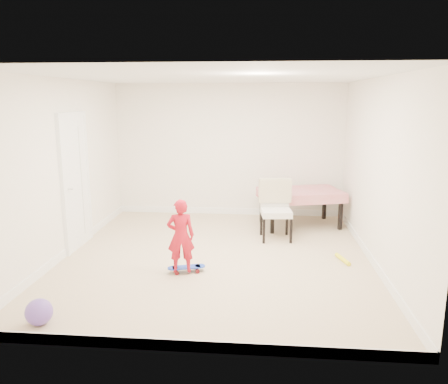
# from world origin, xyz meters

# --- Properties ---
(ground) EXTENTS (5.00, 5.00, 0.00)m
(ground) POSITION_xyz_m (0.00, 0.00, 0.00)
(ground) COLOR #C7AF8A
(ground) RESTS_ON ground
(ceiling) EXTENTS (4.50, 5.00, 0.04)m
(ceiling) POSITION_xyz_m (0.00, 0.00, 2.58)
(ceiling) COLOR silver
(ceiling) RESTS_ON wall_back
(wall_back) EXTENTS (4.50, 0.04, 2.60)m
(wall_back) POSITION_xyz_m (0.00, 2.48, 1.30)
(wall_back) COLOR white
(wall_back) RESTS_ON ground
(wall_front) EXTENTS (4.50, 0.04, 2.60)m
(wall_front) POSITION_xyz_m (0.00, -2.48, 1.30)
(wall_front) COLOR white
(wall_front) RESTS_ON ground
(wall_left) EXTENTS (0.04, 5.00, 2.60)m
(wall_left) POSITION_xyz_m (-2.23, 0.00, 1.30)
(wall_left) COLOR white
(wall_left) RESTS_ON ground
(wall_right) EXTENTS (0.04, 5.00, 2.60)m
(wall_right) POSITION_xyz_m (2.23, 0.00, 1.30)
(wall_right) COLOR white
(wall_right) RESTS_ON ground
(door) EXTENTS (0.11, 0.94, 2.11)m
(door) POSITION_xyz_m (-2.22, 0.30, 1.02)
(door) COLOR white
(door) RESTS_ON ground
(baseboard_back) EXTENTS (4.50, 0.02, 0.12)m
(baseboard_back) POSITION_xyz_m (0.00, 2.49, 0.06)
(baseboard_back) COLOR white
(baseboard_back) RESTS_ON ground
(baseboard_front) EXTENTS (4.50, 0.02, 0.12)m
(baseboard_front) POSITION_xyz_m (0.00, -2.49, 0.06)
(baseboard_front) COLOR white
(baseboard_front) RESTS_ON ground
(baseboard_left) EXTENTS (0.02, 5.00, 0.12)m
(baseboard_left) POSITION_xyz_m (-2.24, 0.00, 0.06)
(baseboard_left) COLOR white
(baseboard_left) RESTS_ON ground
(baseboard_right) EXTENTS (0.02, 5.00, 0.12)m
(baseboard_right) POSITION_xyz_m (2.24, 0.00, 0.06)
(baseboard_right) COLOR white
(baseboard_right) RESTS_ON ground
(dining_table) EXTENTS (1.63, 1.25, 0.67)m
(dining_table) POSITION_xyz_m (1.37, 1.77, 0.34)
(dining_table) COLOR #B4090B
(dining_table) RESTS_ON ground
(dining_chair) EXTENTS (0.60, 0.67, 0.99)m
(dining_chair) POSITION_xyz_m (0.90, 0.94, 0.50)
(dining_chair) COLOR silver
(dining_chair) RESTS_ON ground
(skateboard) EXTENTS (0.55, 0.33, 0.08)m
(skateboard) POSITION_xyz_m (-0.34, -0.60, 0.04)
(skateboard) COLOR blue
(skateboard) RESTS_ON ground
(child) EXTENTS (0.40, 0.30, 1.00)m
(child) POSITION_xyz_m (-0.40, -0.67, 0.50)
(child) COLOR red
(child) RESTS_ON ground
(balloon) EXTENTS (0.28, 0.28, 0.28)m
(balloon) POSITION_xyz_m (-1.63, -2.13, 0.14)
(balloon) COLOR #6C4BB5
(balloon) RESTS_ON ground
(foam_toy) EXTENTS (0.17, 0.40, 0.06)m
(foam_toy) POSITION_xyz_m (1.85, -0.01, 0.03)
(foam_toy) COLOR #FFF81A
(foam_toy) RESTS_ON ground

